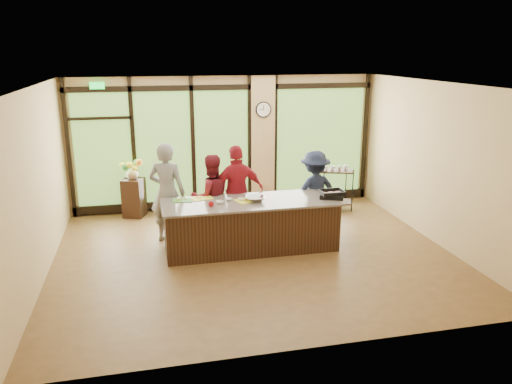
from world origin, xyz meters
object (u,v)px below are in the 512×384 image
cook_right (314,191)px  cook_left (167,193)px  island_base (251,226)px  flower_stand (134,198)px  bar_cart (335,184)px  roasting_pan (332,196)px

cook_right → cook_left: bearing=-10.0°
island_base → flower_stand: size_ratio=3.65×
flower_stand → bar_cart: bearing=14.3°
cook_right → roasting_pan: cook_right is taller
roasting_pan → cook_right: bearing=117.2°
island_base → flower_stand: island_base is taller
bar_cart → roasting_pan: bearing=-94.6°
island_base → cook_left: size_ratio=1.61×
island_base → roasting_pan: size_ratio=7.27×
cook_left → bar_cart: (3.81, 1.10, -0.34)m
cook_left → cook_right: size_ratio=1.17×
cook_left → flower_stand: 1.85m
island_base → roasting_pan: roasting_pan is taller
roasting_pan → bar_cart: bearing=90.3°
island_base → cook_left: cook_left is taller
cook_left → bar_cart: cook_left is taller
cook_right → roasting_pan: (0.05, -0.81, 0.14)m
cook_left → roasting_pan: 3.08m
cook_right → bar_cart: bearing=-136.4°
cook_left → flower_stand: size_ratio=2.26×
roasting_pan → bar_cart: bar_cart is taller
cook_left → roasting_pan: (2.95, -0.88, -0.00)m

